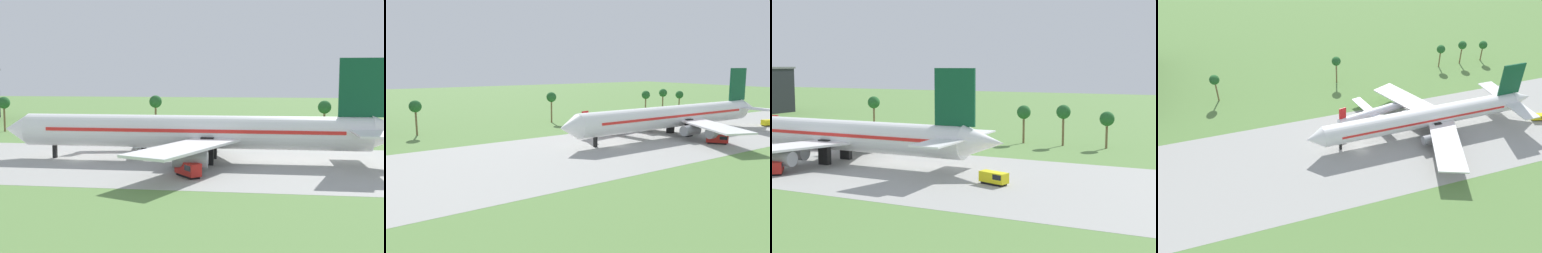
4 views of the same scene
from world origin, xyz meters
TOP-DOWN VIEW (x-y plane):
  - ground_plane at (0.00, 0.00)m, footprint 600.00×600.00m
  - taxiway_strip at (0.00, 0.00)m, footprint 320.00×44.00m
  - jet_airliner at (23.98, 2.56)m, footprint 79.93×53.74m
  - regional_aircraft at (9.63, 15.09)m, footprint 26.19×23.73m
  - baggage_tug at (64.31, -3.50)m, footprint 5.49×3.40m
  - fuel_truck at (23.72, -12.31)m, footprint 5.03×5.55m
  - palm_tree_row at (31.04, 45.39)m, footprint 118.31×3.60m

SIDE VIEW (x-z plane):
  - ground_plane at x=0.00m, z-range 0.00..0.00m
  - taxiway_strip at x=0.00m, z-range 0.00..0.02m
  - baggage_tug at x=64.31m, z-range 0.10..2.30m
  - fuel_truck at x=23.72m, z-range 0.10..2.60m
  - regional_aircraft at x=9.63m, z-range -1.37..6.62m
  - jet_airliner at x=23.98m, z-range -4.17..15.67m
  - palm_tree_row at x=31.04m, z-range 2.64..13.79m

